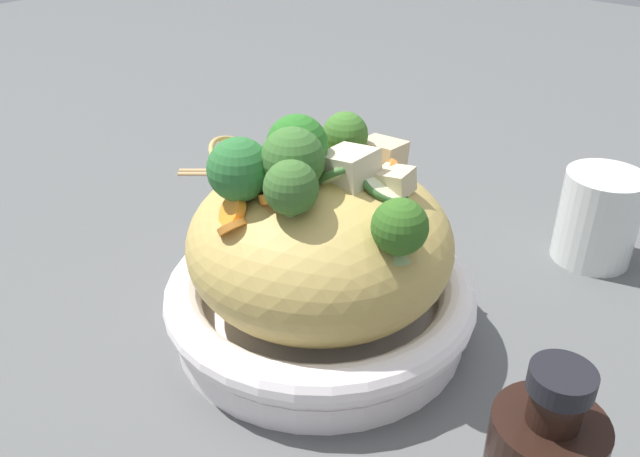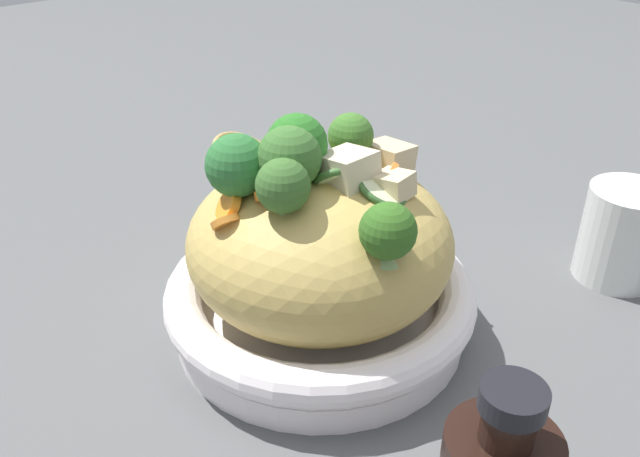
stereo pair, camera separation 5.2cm
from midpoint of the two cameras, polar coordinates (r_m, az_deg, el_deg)
The scene contains 9 objects.
ground_plane at distance 0.58m, azimuth 2.61°, elevation -8.56°, with size 3.00×3.00×0.00m, color #515253.
serving_bowl at distance 0.56m, azimuth 2.68°, elevation -6.34°, with size 0.26×0.26×0.05m.
noodle_heap at distance 0.53m, azimuth 2.81°, elevation -1.24°, with size 0.21×0.21×0.14m.
broccoli_florets at distance 0.48m, azimuth 1.15°, elevation 5.28°, with size 0.17×0.16×0.08m.
carrot_coins at distance 0.48m, azimuth -0.80°, elevation 2.62°, with size 0.08×0.15×0.03m.
zucchini_slices at distance 0.49m, azimuth 3.64°, elevation 4.41°, with size 0.11×0.09×0.04m.
chicken_chunks at distance 0.52m, azimuth 5.34°, elevation 5.25°, with size 0.16×0.11×0.05m.
chopsticks_pair at distance 0.85m, azimuth -0.10°, elevation 5.13°, with size 0.18×0.17×0.01m.
drinking_glass at distance 0.69m, azimuth 26.58°, elevation -0.51°, with size 0.08×0.08×0.09m.
Camera 2 is at (-0.34, 0.30, 0.36)m, focal length 37.23 mm.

